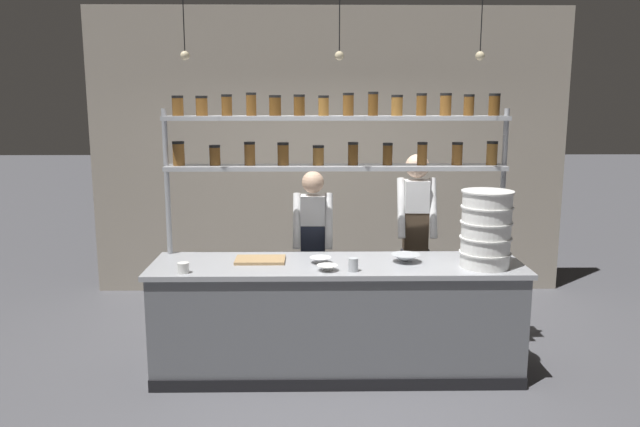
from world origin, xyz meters
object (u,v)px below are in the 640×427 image
(prep_bowl_near_left, at_px, (406,258))
(serving_cup_by_board, at_px, (183,268))
(prep_bowl_center_back, at_px, (327,268))
(spice_shelf_unit, at_px, (335,145))
(chef_center, at_px, (416,232))
(container_stack, at_px, (486,229))
(cutting_board, at_px, (260,260))
(prep_bowl_center_front, at_px, (320,260))
(chef_left, at_px, (313,245))
(serving_cup_front, at_px, (353,265))

(prep_bowl_near_left, xyz_separation_m, serving_cup_by_board, (-1.73, -0.29, 0.01))
(prep_bowl_near_left, xyz_separation_m, prep_bowl_center_back, (-0.64, -0.25, -0.01))
(spice_shelf_unit, height_order, chef_center, spice_shelf_unit)
(container_stack, distance_m, cutting_board, 1.80)
(cutting_board, height_order, prep_bowl_near_left, prep_bowl_near_left)
(prep_bowl_center_back, bearing_deg, prep_bowl_center_front, 102.18)
(spice_shelf_unit, bearing_deg, prep_bowl_center_front, -111.23)
(serving_cup_by_board, bearing_deg, chef_center, 29.11)
(container_stack, xyz_separation_m, prep_bowl_center_front, (-1.28, 0.13, -0.28))
(chef_left, xyz_separation_m, prep_bowl_center_front, (0.06, -0.73, 0.05))
(spice_shelf_unit, xyz_separation_m, prep_bowl_near_left, (0.56, -0.31, -0.89))
(cutting_board, relative_size, serving_cup_by_board, 4.56)
(spice_shelf_unit, xyz_separation_m, cutting_board, (-0.62, -0.27, -0.91))
(container_stack, bearing_deg, serving_cup_front, -173.60)
(prep_bowl_near_left, bearing_deg, spice_shelf_unit, 150.78)
(chef_left, height_order, prep_bowl_center_back, chef_left)
(cutting_board, bearing_deg, prep_bowl_center_back, -28.25)
(spice_shelf_unit, relative_size, prep_bowl_center_front, 16.35)
(prep_bowl_center_back, bearing_deg, spice_shelf_unit, 81.76)
(container_stack, bearing_deg, chef_left, 147.32)
(chef_center, bearing_deg, prep_bowl_center_back, -127.70)
(chef_left, distance_m, cutting_board, 0.79)
(serving_cup_front, bearing_deg, prep_bowl_near_left, 31.10)
(serving_cup_front, bearing_deg, serving_cup_by_board, -178.78)
(container_stack, distance_m, serving_cup_by_board, 2.34)
(spice_shelf_unit, bearing_deg, cutting_board, -156.30)
(container_stack, bearing_deg, prep_bowl_center_back, -175.55)
(cutting_board, xyz_separation_m, serving_cup_front, (0.73, -0.31, 0.04))
(spice_shelf_unit, height_order, prep_bowl_near_left, spice_shelf_unit)
(spice_shelf_unit, relative_size, chef_center, 1.66)
(spice_shelf_unit, bearing_deg, serving_cup_front, -78.48)
(prep_bowl_center_front, height_order, prep_bowl_center_back, prep_bowl_center_front)
(chef_left, xyz_separation_m, cutting_board, (-0.43, -0.67, 0.04))
(serving_cup_front, bearing_deg, prep_bowl_center_front, 135.25)
(chef_left, distance_m, serving_cup_by_board, 1.41)
(spice_shelf_unit, height_order, serving_cup_by_board, spice_shelf_unit)
(chef_left, height_order, container_stack, chef_left)
(cutting_board, distance_m, serving_cup_by_board, 0.65)
(prep_bowl_near_left, height_order, serving_cup_by_board, serving_cup_by_board)
(container_stack, distance_m, prep_bowl_near_left, 0.67)
(cutting_board, height_order, serving_cup_by_board, serving_cup_by_board)
(spice_shelf_unit, bearing_deg, prep_bowl_center_back, -98.24)
(chef_left, distance_m, prep_bowl_center_back, 0.96)
(prep_bowl_center_front, relative_size, serving_cup_by_board, 1.99)
(chef_center, xyz_separation_m, serving_cup_by_board, (-1.94, -1.08, -0.04))
(serving_cup_by_board, bearing_deg, prep_bowl_center_back, 2.50)
(chef_center, height_order, serving_cup_front, chef_center)
(chef_left, bearing_deg, container_stack, -30.83)
(chef_center, xyz_separation_m, serving_cup_front, (-0.65, -1.05, -0.03))
(chef_center, height_order, cutting_board, chef_center)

